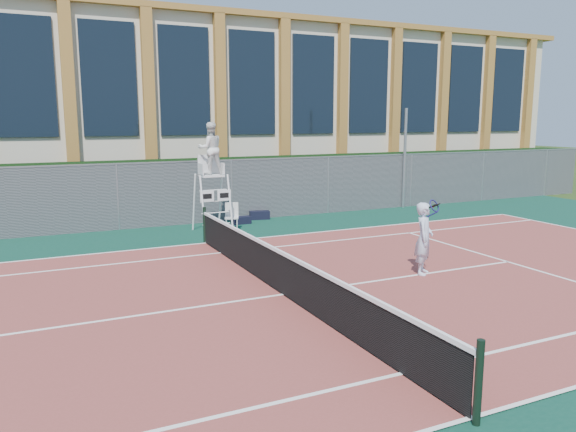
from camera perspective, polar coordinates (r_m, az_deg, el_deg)
name	(u,v)px	position (r m, az deg, el deg)	size (l,w,h in m)	color
ground	(283,296)	(11.94, -0.47, -8.11)	(120.00, 120.00, 0.00)	#233814
apron	(265,283)	(12.81, -2.36, -6.83)	(36.00, 20.00, 0.01)	#0C372A
tennis_court	(283,295)	(11.94, -0.47, -8.02)	(23.77, 10.97, 0.02)	brown
tennis_net	(283,271)	(11.79, -0.48, -5.63)	(0.10, 11.30, 1.10)	black
fence	(177,194)	(19.87, -11.19, 2.20)	(40.00, 0.06, 2.20)	#595E60
hedge	(169,190)	(21.02, -12.00, 2.59)	(40.00, 1.40, 2.20)	black
building	(128,109)	(28.66, -15.97, 10.41)	(45.00, 10.60, 8.22)	beige
steel_pole	(405,158)	(23.86, 11.76, 5.74)	(0.12, 0.12, 4.11)	#9EA0A5
umpire_chair	(210,152)	(18.23, -7.90, 6.50)	(1.01, 1.55, 3.62)	white
plastic_chair	(232,214)	(18.64, -5.74, 0.17)	(0.56, 0.56, 0.94)	silver
sports_bag_near	(260,215)	(20.74, -2.91, 0.09)	(0.73, 0.29, 0.31)	black
sports_bag_far	(242,220)	(19.89, -4.74, -0.43)	(0.65, 0.28, 0.26)	black
tennis_player	(424,238)	(13.65, 13.65, -2.21)	(1.01, 0.81, 1.73)	silver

